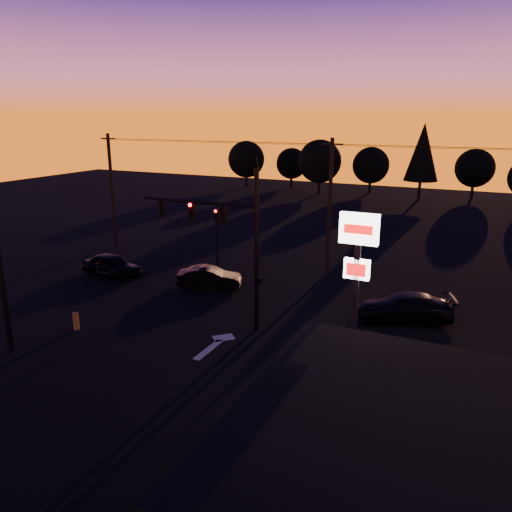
% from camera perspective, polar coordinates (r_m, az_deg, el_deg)
% --- Properties ---
extents(ground, '(120.00, 120.00, 0.00)m').
position_cam_1_polar(ground, '(22.82, -7.84, -11.32)').
color(ground, black).
rests_on(ground, ground).
extents(lane_arrow, '(1.20, 3.10, 0.01)m').
position_cam_1_polar(lane_arrow, '(23.85, -4.60, -9.96)').
color(lane_arrow, beige).
rests_on(lane_arrow, ground).
extents(traffic_signal_mast, '(6.79, 0.52, 8.58)m').
position_cam_1_polar(traffic_signal_mast, '(24.41, -3.35, 2.97)').
color(traffic_signal_mast, black).
rests_on(traffic_signal_mast, ground).
extents(secondary_signal, '(0.30, 0.31, 4.35)m').
position_cam_1_polar(secondary_signal, '(33.58, -4.50, 2.87)').
color(secondary_signal, black).
rests_on(secondary_signal, ground).
extents(pylon_sign, '(1.50, 0.28, 6.80)m').
position_cam_1_polar(pylon_sign, '(19.63, 11.50, -0.59)').
color(pylon_sign, black).
rests_on(pylon_sign, ground).
extents(utility_pole_0, '(1.40, 0.26, 9.00)m').
position_cam_1_polar(utility_pole_0, '(41.66, -16.13, 7.25)').
color(utility_pole_0, black).
rests_on(utility_pole_0, ground).
extents(utility_pole_1, '(1.40, 0.26, 9.00)m').
position_cam_1_polar(utility_pole_1, '(32.76, 8.41, 5.51)').
color(utility_pole_1, black).
rests_on(utility_pole_1, ground).
extents(power_wires, '(36.00, 1.22, 0.07)m').
position_cam_1_polar(power_wires, '(32.30, 8.70, 12.47)').
color(power_wires, black).
rests_on(power_wires, ground).
extents(bollard, '(0.30, 0.30, 0.89)m').
position_cam_1_polar(bollard, '(26.63, -19.87, -7.02)').
color(bollard, '#AF7F24').
rests_on(bollard, ground).
extents(tree_0, '(5.36, 5.36, 6.74)m').
position_cam_1_polar(tree_0, '(74.99, -1.11, 10.99)').
color(tree_0, black).
rests_on(tree_0, ground).
extents(tree_1, '(4.54, 4.54, 5.71)m').
position_cam_1_polar(tree_1, '(75.35, 4.09, 10.50)').
color(tree_1, black).
rests_on(tree_1, ground).
extents(tree_2, '(5.77, 5.78, 7.26)m').
position_cam_1_polar(tree_2, '(68.55, 7.29, 10.68)').
color(tree_2, black).
rests_on(tree_2, ground).
extents(tree_3, '(4.95, 4.95, 6.22)m').
position_cam_1_polar(tree_3, '(70.86, 12.99, 10.06)').
color(tree_3, black).
rests_on(tree_3, ground).
extents(tree_4, '(4.18, 4.18, 9.50)m').
position_cam_1_polar(tree_4, '(66.53, 18.51, 11.20)').
color(tree_4, black).
rests_on(tree_4, ground).
extents(tree_5, '(4.95, 4.95, 6.22)m').
position_cam_1_polar(tree_5, '(71.20, 23.73, 9.18)').
color(tree_5, black).
rests_on(tree_5, ground).
extents(car_left, '(4.41, 2.00, 1.47)m').
position_cam_1_polar(car_left, '(34.54, -16.19, -1.00)').
color(car_left, black).
rests_on(car_left, ground).
extents(car_mid, '(4.19, 2.66, 1.30)m').
position_cam_1_polar(car_mid, '(31.09, -5.35, -2.44)').
color(car_mid, black).
rests_on(car_mid, ground).
extents(car_right, '(5.41, 3.59, 1.46)m').
position_cam_1_polar(car_right, '(27.10, 16.54, -5.68)').
color(car_right, black).
rests_on(car_right, ground).
extents(suv_parked, '(3.99, 5.47, 1.38)m').
position_cam_1_polar(suv_parked, '(18.06, 14.49, -17.10)').
color(suv_parked, black).
rests_on(suv_parked, ground).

